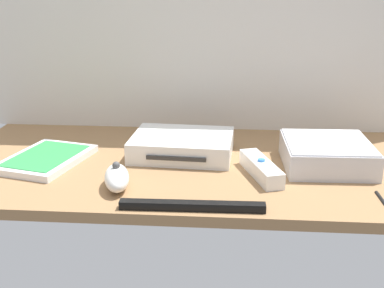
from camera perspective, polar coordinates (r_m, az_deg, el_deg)
name	(u,v)px	position (r cm, az deg, el deg)	size (l,w,h in cm)	color
ground_plane	(192,167)	(102.19, 0.00, -2.65)	(100.00, 48.00, 2.00)	#936D47
game_console	(182,145)	(105.31, -1.12, -0.14)	(21.90, 17.43, 4.40)	white
mini_computer	(327,154)	(102.44, 15.30, -1.12)	(17.46, 17.46, 5.30)	silver
game_case	(46,159)	(105.99, -16.47, -1.64)	(17.86, 21.76, 1.56)	white
remote_wand	(261,168)	(95.53, 7.95, -2.80)	(8.05, 15.18, 3.40)	white
remote_nunchuk	(117,178)	(90.09, -8.66, -3.85)	(6.55, 10.74, 5.10)	white
sensor_bar	(192,206)	(81.60, 0.02, -7.15)	(24.00, 1.80, 1.40)	black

